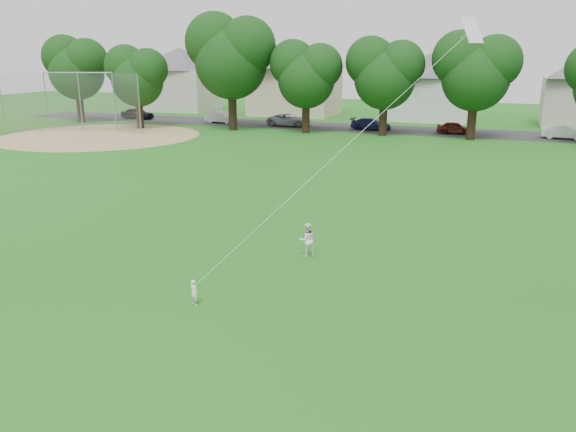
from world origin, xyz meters
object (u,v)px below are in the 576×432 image
at_px(older_boy, 307,240).
at_px(kite, 347,145).
at_px(baseball_backstop, 78,103).
at_px(toddler, 194,292).

distance_m(older_boy, kite, 4.00).
relative_size(older_boy, baseball_backstop, 0.11).
height_order(older_boy, kite, kite).
bearing_deg(baseball_backstop, toddler, -45.25).
bearing_deg(kite, toddler, -126.19).
bearing_deg(kite, baseball_backstop, 142.24).
bearing_deg(older_boy, kite, 119.91).
height_order(kite, baseball_backstop, kite).
relative_size(kite, baseball_backstop, 1.13).
height_order(older_boy, baseball_backstop, baseball_backstop).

